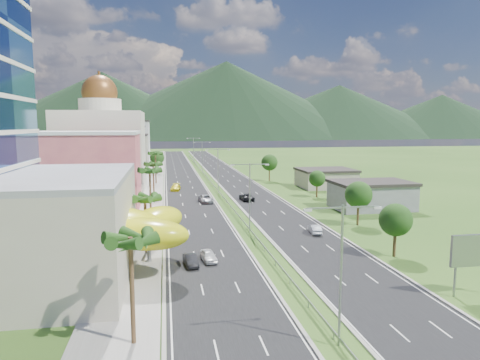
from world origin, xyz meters
TOP-DOWN VIEW (x-y plane):
  - ground at (0.00, 0.00)m, footprint 500.00×500.00m
  - road_left at (-7.50, 90.00)m, footprint 11.00×260.00m
  - road_right at (7.50, 90.00)m, footprint 11.00×260.00m
  - sidewalk_left at (-17.00, 90.00)m, footprint 7.00×260.00m
  - median_guardrail at (0.00, 71.99)m, footprint 0.10×216.06m
  - streetlight_median_a at (0.00, -25.00)m, footprint 6.04×0.25m
  - streetlight_median_b at (0.00, 10.00)m, footprint 6.04×0.25m
  - streetlight_median_c at (0.00, 50.00)m, footprint 6.04×0.25m
  - streetlight_median_d at (0.00, 95.00)m, footprint 6.04×0.25m
  - streetlight_median_e at (0.00, 140.00)m, footprint 6.04×0.25m
  - lime_canopy at (-20.00, -4.00)m, footprint 18.00×15.00m
  - pink_shophouse at (-28.00, 32.00)m, footprint 20.00×15.00m
  - domed_building at (-28.00, 55.00)m, footprint 20.00×20.00m
  - midrise_grey at (-27.00, 80.00)m, footprint 16.00×15.00m
  - midrise_beige at (-27.00, 102.00)m, footprint 16.00×15.00m
  - midrise_white at (-27.00, 125.00)m, footprint 16.00×15.00m
  - billboard at (17.00, -18.00)m, footprint 5.20×0.35m
  - shed_near at (28.00, 25.00)m, footprint 15.00×10.00m
  - shed_far at (30.00, 55.00)m, footprint 14.00×12.00m
  - palm_tree_a at (-15.50, -22.00)m, footprint 3.60×3.60m
  - palm_tree_b at (-15.50, 2.00)m, footprint 3.60×3.60m
  - palm_tree_c at (-15.50, 22.00)m, footprint 3.60×3.60m
  - palm_tree_d at (-15.50, 45.00)m, footprint 3.60×3.60m
  - palm_tree_e at (-15.50, 70.00)m, footprint 3.60×3.60m
  - leafy_tree_lfar at (-15.50, 95.00)m, footprint 4.90×4.90m
  - leafy_tree_ra at (16.00, -5.00)m, footprint 4.20×4.20m
  - leafy_tree_rb at (19.00, 12.00)m, footprint 4.55×4.55m
  - leafy_tree_rc at (22.00, 40.00)m, footprint 3.85×3.85m
  - leafy_tree_rd at (18.00, 70.00)m, footprint 4.90×4.90m
  - mountain_ridge at (60.00, 450.00)m, footprint 860.00×140.00m
  - car_white_near_left at (-7.75, -2.90)m, footprint 2.11×4.20m
  - car_dark_left at (-10.04, -4.23)m, footprint 1.87×4.10m
  - car_silver_mid_left at (-4.26, 37.48)m, footprint 3.22×6.00m
  - car_yellow_far_left at (-10.28, 55.84)m, footprint 2.92×5.68m
  - car_silver_right at (9.89, 7.82)m, footprint 1.98×4.39m
  - car_dark_far_right at (4.99, 38.45)m, footprint 2.88×5.72m
  - motorcycle at (-12.23, 4.83)m, footprint 0.55×1.75m

SIDE VIEW (x-z plane):
  - ground at x=0.00m, z-range 0.00..0.00m
  - mountain_ridge at x=60.00m, z-range -45.00..45.00m
  - road_left at x=-7.50m, z-range 0.00..0.04m
  - road_right at x=7.50m, z-range 0.00..0.04m
  - sidewalk_left at x=-17.00m, z-range 0.00..0.12m
  - motorcycle at x=-12.23m, z-range 0.04..1.15m
  - median_guardrail at x=0.00m, z-range 0.24..1.00m
  - car_dark_left at x=-10.04m, z-range 0.04..1.34m
  - car_white_near_left at x=-7.75m, z-range 0.04..1.41m
  - car_silver_right at x=9.89m, z-range 0.04..1.44m
  - car_dark_far_right at x=4.99m, z-range 0.04..1.59m
  - car_yellow_far_left at x=-10.28m, z-range 0.04..1.62m
  - car_silver_mid_left at x=-4.26m, z-range 0.04..1.64m
  - shed_far at x=30.00m, z-range 0.00..4.40m
  - shed_near at x=28.00m, z-range 0.00..5.00m
  - leafy_tree_rc at x=22.00m, z-range 1.21..7.54m
  - billboard at x=17.00m, z-range 1.32..7.52m
  - leafy_tree_ra at x=16.00m, z-range 1.33..8.23m
  - lime_canopy at x=-20.00m, z-range 1.29..8.69m
  - leafy_tree_rb at x=19.00m, z-range 1.44..8.92m
  - leafy_tree_lfar at x=-15.50m, z-range 1.55..9.60m
  - leafy_tree_rd at x=18.00m, z-range 1.55..9.60m
  - midrise_beige at x=-27.00m, z-range 0.00..13.00m
  - streetlight_median_a at x=0.00m, z-range 1.25..12.25m
  - streetlight_median_b at x=0.00m, z-range 1.25..12.25m
  - streetlight_median_c at x=0.00m, z-range 1.25..12.25m
  - streetlight_median_d at x=0.00m, z-range 1.25..12.25m
  - streetlight_median_e at x=0.00m, z-range 1.25..12.25m
  - palm_tree_b at x=-15.50m, z-range 3.01..11.11m
  - pink_shophouse at x=-28.00m, z-range 0.00..15.00m
  - palm_tree_d at x=-15.50m, z-range 3.24..11.84m
  - midrise_grey at x=-27.00m, z-range 0.00..16.00m
  - palm_tree_a at x=-15.50m, z-range 3.47..12.57m
  - palm_tree_e at x=-15.50m, z-range 3.61..13.01m
  - palm_tree_c at x=-15.50m, z-range 3.70..13.30m
  - midrise_white at x=-27.00m, z-range 0.00..18.00m
  - domed_building at x=-28.00m, z-range -3.00..25.70m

